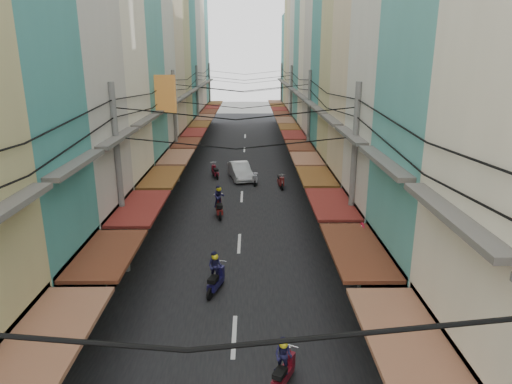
{
  "coord_description": "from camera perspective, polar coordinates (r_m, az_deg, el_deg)",
  "views": [
    {
      "loc": [
        0.56,
        -15.46,
        9.2
      ],
      "look_at": [
        0.86,
        6.19,
        2.69
      ],
      "focal_mm": 32.0,
      "sensor_mm": 36.0,
      "label": 1
    }
  ],
  "objects": [
    {
      "name": "ground",
      "position": [
        18.0,
        -2.54,
        -14.02
      ],
      "size": [
        160.0,
        160.0,
        0.0
      ],
      "primitive_type": "plane",
      "color": "slate",
      "rests_on": "ground"
    },
    {
      "name": "road",
      "position": [
        36.64,
        -1.64,
        2.2
      ],
      "size": [
        10.0,
        80.0,
        0.02
      ],
      "primitive_type": "cube",
      "color": "black",
      "rests_on": "ground"
    },
    {
      "name": "sidewalk_left",
      "position": [
        37.3,
        -11.68,
        2.15
      ],
      "size": [
        3.0,
        80.0,
        0.06
      ],
      "primitive_type": "cube",
      "color": "gray",
      "rests_on": "ground"
    },
    {
      "name": "sidewalk_right",
      "position": [
        37.11,
        8.46,
        2.24
      ],
      "size": [
        3.0,
        80.0,
        0.06
      ],
      "primitive_type": "cube",
      "color": "gray",
      "rests_on": "ground"
    },
    {
      "name": "building_row_left",
      "position": [
        33.13,
        -16.36,
        17.1
      ],
      "size": [
        7.8,
        67.67,
        23.7
      ],
      "color": "beige",
      "rests_on": "ground"
    },
    {
      "name": "building_row_right",
      "position": [
        32.74,
        12.74,
        16.72
      ],
      "size": [
        7.8,
        68.98,
        22.59
      ],
      "color": "teal",
      "rests_on": "ground"
    },
    {
      "name": "utility_poles",
      "position": [
        30.59,
        -1.87,
        11.83
      ],
      "size": [
        10.2,
        66.13,
        8.2
      ],
      "color": "slate",
      "rests_on": "ground"
    },
    {
      "name": "white_car",
      "position": [
        35.36,
        -1.99,
        1.65
      ],
      "size": [
        4.82,
        2.71,
        1.6
      ],
      "primitive_type": "imported",
      "rotation": [
        0.0,
        0.0,
        0.22
      ],
      "color": "silver",
      "rests_on": "ground"
    },
    {
      "name": "bicycle",
      "position": [
        16.91,
        24.22,
        -17.9
      ],
      "size": [
        1.64,
        1.14,
        1.05
      ],
      "primitive_type": "imported",
      "rotation": [
        0.0,
        0.0,
        1.98
      ],
      "color": "black",
      "rests_on": "ground"
    },
    {
      "name": "moving_scooters",
      "position": [
        24.81,
        -2.3,
        -3.76
      ],
      "size": [
        5.26,
        25.22,
        1.9
      ],
      "color": "black",
      "rests_on": "ground"
    },
    {
      "name": "parked_scooters",
      "position": [
        14.33,
        12.55,
        -21.19
      ],
      "size": [
        13.43,
        12.33,
        1.01
      ],
      "color": "black",
      "rests_on": "ground"
    },
    {
      "name": "pedestrians",
      "position": [
        20.62,
        -13.84,
        -7.12
      ],
      "size": [
        13.6,
        26.74,
        2.23
      ],
      "color": "#26212C",
      "rests_on": "ground"
    },
    {
      "name": "market_umbrella",
      "position": [
        13.53,
        23.61,
        -15.05
      ],
      "size": [
        2.57,
        2.57,
        2.71
      ],
      "color": "#B2B2B7",
      "rests_on": "ground"
    },
    {
      "name": "traffic_sign",
      "position": [
        17.88,
        13.01,
        -6.3
      ],
      "size": [
        0.1,
        0.69,
        3.17
      ],
      "color": "slate",
      "rests_on": "ground"
    }
  ]
}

